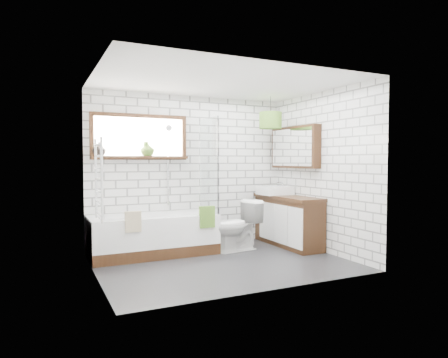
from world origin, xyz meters
name	(u,v)px	position (x,y,z in m)	size (l,w,h in m)	color
floor	(223,263)	(0.00, 0.00, -0.01)	(3.40, 2.60, 0.01)	black
ceiling	(223,82)	(0.00, 0.00, 2.50)	(3.40, 2.60, 0.01)	white
wall_back	(190,171)	(0.00, 1.30, 1.25)	(3.40, 0.01, 2.50)	white
wall_front	(274,177)	(0.00, -1.30, 1.25)	(3.40, 0.01, 2.50)	white
wall_left	(95,175)	(-1.70, 0.00, 1.25)	(0.01, 2.60, 2.50)	white
wall_right	(321,172)	(1.70, 0.00, 1.25)	(0.01, 2.60, 2.50)	white
window	(140,137)	(-0.85, 1.26, 1.80)	(1.52, 0.16, 0.68)	black
towel_radiator	(99,179)	(-1.66, 0.00, 1.20)	(0.06, 0.52, 1.00)	white
mirror_cabinet	(295,147)	(1.62, 0.60, 1.65)	(0.16, 1.20, 0.70)	black
shower_riser	(168,165)	(-0.40, 1.26, 1.35)	(0.02, 0.02, 1.30)	silver
bathtub	(153,235)	(-0.75, 0.89, 0.30)	(1.87, 0.83, 0.61)	white
shower_screen	(209,165)	(0.16, 0.89, 1.36)	(0.02, 0.72, 1.50)	white
towel_green	(207,217)	(-0.04, 0.47, 0.59)	(0.24, 0.06, 0.32)	#446C20
towel_beige	(133,222)	(-1.15, 0.47, 0.59)	(0.22, 0.06, 0.29)	tan
vanity	(288,221)	(1.46, 0.56, 0.42)	(0.47, 1.46, 0.84)	black
basin	(275,190)	(1.40, 0.87, 0.91)	(0.52, 0.45, 0.15)	white
tap	(283,187)	(1.56, 0.87, 0.97)	(0.03, 0.03, 0.16)	silver
toilet	(236,226)	(0.50, 0.59, 0.40)	(0.78, 0.45, 0.80)	white
vase_olive	(147,150)	(-0.74, 1.23, 1.59)	(0.21, 0.21, 0.22)	#4A7123
vase_dark	(99,150)	(-1.48, 1.23, 1.58)	(0.20, 0.20, 0.20)	black
bottle	(146,150)	(-0.77, 1.23, 1.59)	(0.07, 0.07, 0.22)	#4A7123
pendant	(270,120)	(1.23, 0.74, 2.10)	(0.37, 0.37, 0.28)	#446C20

